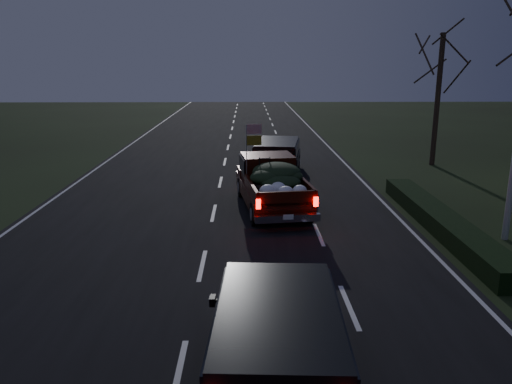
# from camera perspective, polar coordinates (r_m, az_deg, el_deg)

# --- Properties ---
(ground) EXTENTS (120.00, 120.00, 0.00)m
(ground) POSITION_cam_1_polar(r_m,az_deg,el_deg) (14.08, -6.17, -8.39)
(ground) COLOR black
(ground) RESTS_ON ground
(road_asphalt) EXTENTS (14.00, 120.00, 0.02)m
(road_asphalt) POSITION_cam_1_polar(r_m,az_deg,el_deg) (14.08, -6.17, -8.35)
(road_asphalt) COLOR black
(road_asphalt) RESTS_ON ground
(hedge_row) EXTENTS (1.00, 10.00, 0.60)m
(hedge_row) POSITION_cam_1_polar(r_m,az_deg,el_deg) (17.97, 20.37, -3.11)
(hedge_row) COLOR black
(hedge_row) RESTS_ON ground
(bare_tree_far) EXTENTS (3.60, 3.60, 7.00)m
(bare_tree_far) POSITION_cam_1_polar(r_m,az_deg,el_deg) (28.80, 20.33, 13.19)
(bare_tree_far) COLOR black
(bare_tree_far) RESTS_ON ground
(pickup_truck) EXTENTS (2.82, 5.79, 2.92)m
(pickup_truck) POSITION_cam_1_polar(r_m,az_deg,el_deg) (19.13, 1.80, 1.31)
(pickup_truck) COLOR #340F07
(pickup_truck) RESTS_ON ground
(lead_suv) EXTENTS (2.77, 5.15, 1.41)m
(lead_suv) POSITION_cam_1_polar(r_m,az_deg,el_deg) (24.99, 2.47, 4.38)
(lead_suv) COLOR black
(lead_suv) RESTS_ON ground
(rear_suv) EXTENTS (2.34, 4.98, 1.41)m
(rear_suv) POSITION_cam_1_polar(r_m,az_deg,el_deg) (8.51, 2.48, -16.64)
(rear_suv) COLOR black
(rear_suv) RESTS_ON ground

